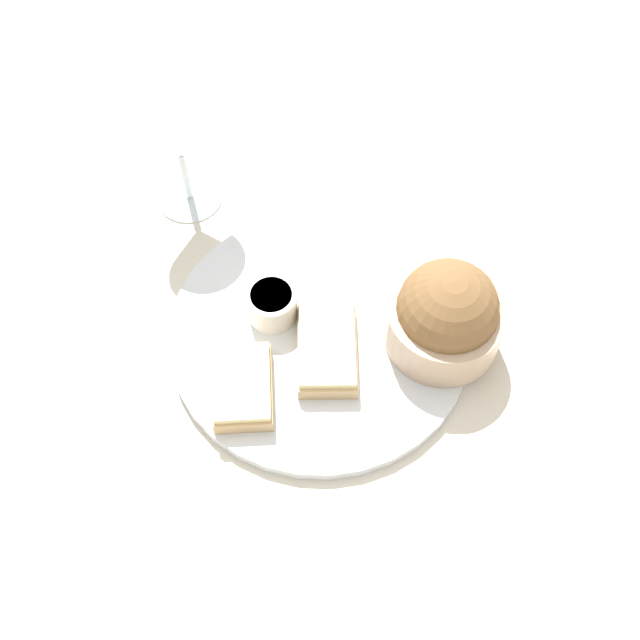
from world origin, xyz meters
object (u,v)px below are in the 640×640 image
Objects in this scene: salad_bowl at (446,316)px; sauce_ramekin at (272,303)px; wine_glass at (174,125)px; cheese_toast_near at (324,348)px; cheese_toast_far at (243,386)px.

salad_bowl is 0.17m from sauce_ramekin.
wine_glass reaches higher than salad_bowl.
sauce_ramekin is 0.46× the size of cheese_toast_near.
cheese_toast_far is at bearing -76.51° from cheese_toast_near.
wine_glass is at bearing -177.90° from cheese_toast_far.
cheese_toast_far is 0.56× the size of wine_glass.
salad_bowl is 1.22× the size of cheese_toast_far.
cheese_toast_far is at bearing -86.95° from salad_bowl.
sauce_ramekin is 0.54× the size of cheese_toast_far.
wine_glass is at bearing -162.82° from sauce_ramekin.
cheese_toast_far is (0.01, -0.20, -0.03)m from salad_bowl.
cheese_toast_far is at bearing 2.10° from wine_glass.
wine_glass is (-0.24, -0.09, 0.09)m from cheese_toast_near.
wine_glass is at bearing -158.44° from cheese_toast_near.
wine_glass reaches higher than sauce_ramekin.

